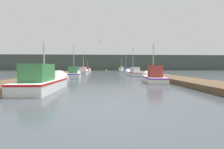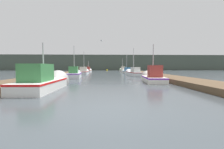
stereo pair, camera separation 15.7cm
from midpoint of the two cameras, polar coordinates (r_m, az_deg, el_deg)
ground_plane at (r=5.02m, az=-0.42°, el=-13.99°), size 200.00×200.00×0.00m
dock_left at (r=21.88m, az=-20.63°, el=-0.42°), size 2.93×40.00×0.39m
dock_right at (r=22.01m, az=15.95°, el=-0.32°), size 2.93×40.00×0.39m
distant_shore_ridge at (r=63.01m, az=-2.67°, el=4.40°), size 120.00×16.00×5.73m
fishing_boat_0 at (r=10.50m, az=-24.32°, el=-2.41°), size 1.94×5.22×3.49m
fishing_boat_1 at (r=14.85m, az=14.88°, el=-0.97°), size 2.01×4.73×4.05m
fishing_boat_2 at (r=19.88m, az=-14.45°, el=0.15°), size 1.98×4.53×4.52m
fishing_boat_3 at (r=24.28m, az=7.68°, el=0.68°), size 1.98×6.23×4.72m
fishing_boat_4 at (r=29.04m, az=-10.92°, el=1.03°), size 1.64×5.81×4.68m
fishing_boat_5 at (r=34.22m, az=5.10°, el=1.31°), size 1.76×5.78×4.85m
fishing_boat_6 at (r=38.24m, az=-9.35°, el=1.53°), size 1.36×5.66×3.13m
fishing_boat_7 at (r=43.50m, az=3.53°, el=1.79°), size 1.45×6.16×4.15m
mooring_piling_0 at (r=40.45m, az=-10.61°, el=1.99°), size 0.35×0.35×1.39m
mooring_piling_1 at (r=29.25m, az=-13.13°, el=1.55°), size 0.25×0.25×1.40m
mooring_piling_2 at (r=28.30m, az=-13.95°, el=1.36°), size 0.29×0.29×1.27m
mooring_piling_3 at (r=33.67m, az=6.71°, el=1.59°), size 0.25×0.25×1.14m
channel_buoy at (r=51.99m, az=-2.34°, el=1.70°), size 0.60×0.60×1.10m
seagull_lead at (r=20.24m, az=-4.31°, el=12.72°), size 0.31×0.56×0.12m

